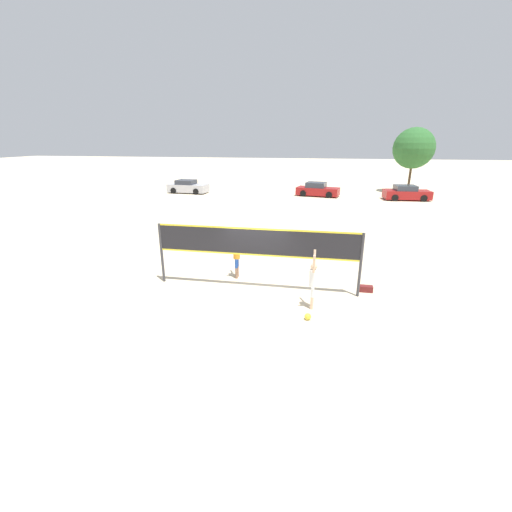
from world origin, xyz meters
name	(u,v)px	position (x,y,z in m)	size (l,w,h in m)	color
ground_plane	(256,288)	(0.00, 0.00, 0.00)	(200.00, 200.00, 0.00)	beige
volleyball_net	(256,246)	(0.00, 0.00, 1.78)	(7.94, 0.11, 2.47)	#38383D
player_spiker	(313,279)	(2.24, -1.28, 1.08)	(0.28, 0.70, 2.07)	beige
player_blocker	(237,253)	(-1.01, 0.96, 1.13)	(0.28, 0.70, 2.14)	#8C664C
volleyball	(308,317)	(2.14, -2.15, 0.11)	(0.22, 0.22, 0.22)	yellow
gear_bag	(366,289)	(4.27, 0.48, 0.12)	(0.50, 0.26, 0.24)	maroon
parked_car_near	(188,187)	(-12.14, 23.86, 0.65)	(4.45, 2.24, 1.42)	#B7B7BC
parked_car_mid	(406,193)	(10.59, 23.43, 0.64)	(4.40, 2.25, 1.41)	maroon
parked_car_far	(317,190)	(1.99, 24.26, 0.64)	(4.59, 2.61, 1.42)	maroon
tree_left_cluster	(414,148)	(11.90, 28.69, 4.73)	(4.31, 4.31, 6.89)	#4C3823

